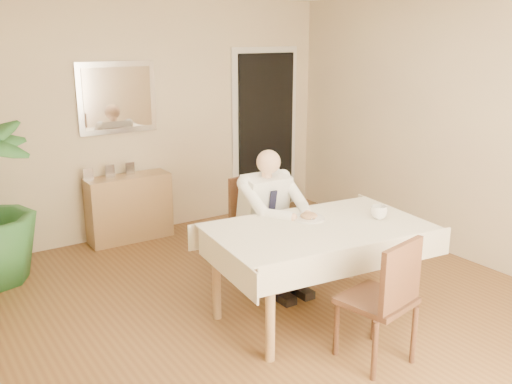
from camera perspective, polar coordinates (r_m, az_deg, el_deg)
room at (r=4.34m, az=2.57°, el=3.40°), size 5.00×5.02×2.60m
doorway at (r=7.25m, az=0.93°, el=6.01°), size 0.96×0.07×2.10m
mirror at (r=6.31m, az=-13.70°, el=9.14°), size 0.86×0.04×0.76m
dining_table at (r=4.55m, az=6.22°, el=-4.40°), size 1.82×1.20×0.75m
chair_far at (r=5.26m, az=-0.01°, el=-2.94°), size 0.50×0.50×0.96m
chair_near at (r=3.98m, az=12.89°, el=-10.01°), size 0.51×0.52×0.93m
seated_man at (r=4.98m, az=1.86°, el=-2.22°), size 0.48×0.72×1.24m
plate at (r=4.67m, az=5.30°, el=-2.63°), size 0.26×0.26×0.02m
food at (r=4.66m, az=5.30°, el=-2.37°), size 0.14×0.14×0.06m
knife at (r=4.64m, az=6.15°, el=-2.53°), size 0.01×0.13×0.01m
fork at (r=4.59m, az=5.38°, el=-2.71°), size 0.01×0.13×0.01m
coffee_mug at (r=4.75m, az=12.19°, el=-2.01°), size 0.14×0.14×0.11m
sideboard at (r=6.41m, az=-12.55°, el=-1.56°), size 0.91×0.32×0.72m
photo_frame_left at (r=6.16m, az=-16.43°, el=1.65°), size 0.10×0.02×0.14m
photo_frame_center at (r=6.27m, az=-14.41°, el=2.03°), size 0.10×0.02×0.14m
photo_frame_right at (r=6.34m, az=-12.49°, el=2.31°), size 0.10×0.02×0.14m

